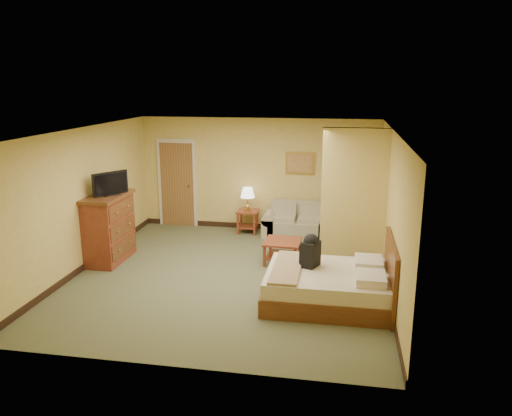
% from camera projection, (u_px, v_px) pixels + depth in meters
% --- Properties ---
extents(floor, '(6.00, 6.00, 0.00)m').
position_uv_depth(floor, '(230.00, 276.00, 9.00)').
color(floor, '#555A3A').
rests_on(floor, ground).
extents(ceiling, '(6.00, 6.00, 0.00)m').
position_uv_depth(ceiling, '(228.00, 131.00, 8.35)').
color(ceiling, white).
rests_on(ceiling, back_wall).
extents(back_wall, '(5.50, 0.02, 2.60)m').
position_uv_depth(back_wall, '(258.00, 175.00, 11.54)').
color(back_wall, '#D5BA5B').
rests_on(back_wall, floor).
extents(left_wall, '(0.02, 6.00, 2.60)m').
position_uv_depth(left_wall, '(83.00, 200.00, 9.14)').
color(left_wall, '#D5BA5B').
rests_on(left_wall, floor).
extents(right_wall, '(0.02, 6.00, 2.60)m').
position_uv_depth(right_wall, '(392.00, 213.00, 8.22)').
color(right_wall, '#D5BA5B').
rests_on(right_wall, floor).
extents(partition, '(1.20, 0.15, 2.60)m').
position_uv_depth(partition, '(354.00, 199.00, 9.20)').
color(partition, '#D5BA5B').
rests_on(partition, floor).
extents(door, '(0.94, 0.16, 2.10)m').
position_uv_depth(door, '(177.00, 183.00, 11.90)').
color(door, beige).
rests_on(door, floor).
extents(baseboard, '(5.50, 0.02, 0.12)m').
position_uv_depth(baseboard, '(258.00, 226.00, 11.84)').
color(baseboard, black).
rests_on(baseboard, floor).
extents(loveseat, '(1.53, 0.71, 0.77)m').
position_uv_depth(loveseat, '(297.00, 225.00, 11.23)').
color(loveseat, tan).
rests_on(loveseat, floor).
extents(side_table, '(0.48, 0.48, 0.53)m').
position_uv_depth(side_table, '(248.00, 218.00, 11.47)').
color(side_table, maroon).
rests_on(side_table, floor).
extents(table_lamp, '(0.32, 0.32, 0.53)m').
position_uv_depth(table_lamp, '(248.00, 193.00, 11.33)').
color(table_lamp, '#B78C43').
rests_on(table_lamp, side_table).
extents(coffee_table, '(0.72, 0.72, 0.44)m').
position_uv_depth(coffee_table, '(283.00, 247.00, 9.58)').
color(coffee_table, maroon).
rests_on(coffee_table, floor).
extents(wall_picture, '(0.66, 0.04, 0.51)m').
position_uv_depth(wall_picture, '(300.00, 163.00, 11.28)').
color(wall_picture, '#B78E3F').
rests_on(wall_picture, back_wall).
extents(dresser, '(0.65, 1.23, 1.32)m').
position_uv_depth(dresser, '(109.00, 228.00, 9.61)').
color(dresser, maroon).
rests_on(dresser, floor).
extents(tv, '(0.44, 0.64, 0.44)m').
position_uv_depth(tv, '(110.00, 184.00, 9.38)').
color(tv, black).
rests_on(tv, dresser).
extents(bed, '(1.96, 1.64, 1.06)m').
position_uv_depth(bed, '(331.00, 285.00, 7.85)').
color(bed, '#542913').
rests_on(bed, floor).
extents(backpack, '(0.32, 0.37, 0.54)m').
position_uv_depth(backpack, '(311.00, 249.00, 7.94)').
color(backpack, black).
rests_on(backpack, bed).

